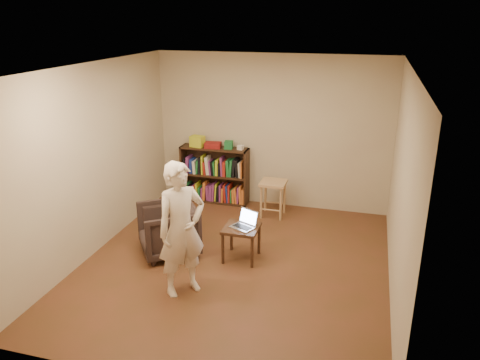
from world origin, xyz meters
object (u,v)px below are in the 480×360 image
(stool, at_px, (273,188))
(person, at_px, (182,229))
(bookshelf, at_px, (215,178))
(armchair, at_px, (168,230))
(side_table, at_px, (241,232))
(laptop, at_px, (245,223))

(stool, bearing_deg, person, -102.95)
(person, bearing_deg, bookshelf, 52.58)
(bookshelf, bearing_deg, armchair, -90.50)
(person, bearing_deg, stool, 28.67)
(stool, distance_m, side_table, 1.55)
(bookshelf, bearing_deg, person, -79.04)
(stool, relative_size, armchair, 0.77)
(stool, relative_size, person, 0.37)
(side_table, bearing_deg, person, -115.69)
(bookshelf, distance_m, side_table, 2.15)
(armchair, relative_size, side_table, 1.63)
(stool, height_order, person, person)
(side_table, bearing_deg, armchair, -174.06)
(bookshelf, relative_size, side_table, 2.52)
(armchair, relative_size, person, 0.47)
(stool, height_order, side_table, stool)
(armchair, height_order, side_table, armchair)
(person, bearing_deg, armchair, 75.56)
(stool, bearing_deg, laptop, -92.71)
(bookshelf, height_order, stool, bookshelf)
(bookshelf, distance_m, armchair, 2.01)
(laptop, bearing_deg, side_table, -124.67)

